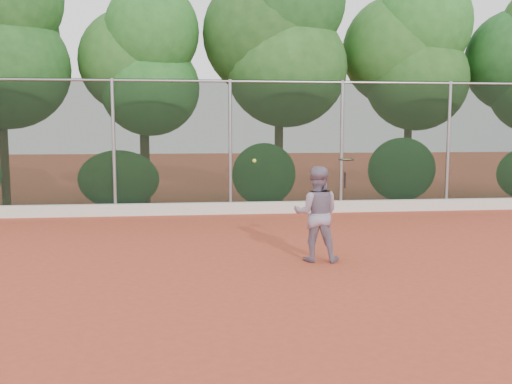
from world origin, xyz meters
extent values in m
plane|color=#AA3F28|center=(0.00, 0.00, 0.00)|extent=(80.00, 80.00, 0.00)
cube|color=silver|center=(0.00, 6.82, 0.15)|extent=(24.00, 0.20, 0.30)
imported|color=gray|center=(1.08, 1.41, 0.81)|extent=(0.91, 0.78, 1.63)
cube|color=black|center=(0.00, 7.00, 1.75)|extent=(24.00, 0.01, 3.50)
cylinder|color=gray|center=(0.00, 7.00, 3.45)|extent=(24.00, 0.06, 0.06)
cylinder|color=gray|center=(-3.00, 7.00, 1.75)|extent=(0.09, 0.09, 3.50)
cylinder|color=gray|center=(0.00, 7.00, 1.75)|extent=(0.09, 0.09, 3.50)
cylinder|color=gray|center=(3.00, 7.00, 1.75)|extent=(0.09, 0.09, 3.50)
cylinder|color=gray|center=(6.00, 7.00, 1.75)|extent=(0.09, 0.09, 3.50)
cylinder|color=#402718|center=(-6.30, 8.90, 1.45)|extent=(0.24, 0.24, 2.90)
ellipsoid|color=#2F6A28|center=(-6.10, 8.80, 3.90)|extent=(3.50, 2.90, 3.40)
cylinder|color=#3D2417|center=(-2.40, 9.30, 1.20)|extent=(0.28, 0.28, 2.40)
ellipsoid|color=#205D1F|center=(-2.20, 9.20, 3.40)|extent=(2.90, 2.40, 2.80)
ellipsoid|color=#25561D|center=(-2.70, 9.50, 4.20)|extent=(3.20, 2.70, 3.10)
ellipsoid|color=#205B1F|center=(-2.10, 9.00, 5.00)|extent=(2.70, 2.30, 2.90)
cylinder|color=#462C1B|center=(1.60, 9.00, 1.50)|extent=(0.26, 0.26, 3.00)
ellipsoid|color=#38732B|center=(1.80, 8.90, 4.00)|extent=(3.60, 3.00, 3.50)
ellipsoid|color=#2F6325|center=(1.30, 9.20, 5.00)|extent=(3.90, 3.20, 3.80)
ellipsoid|color=#2A6E2A|center=(1.90, 8.80, 5.90)|extent=(3.20, 2.70, 3.30)
cylinder|color=#47301B|center=(5.70, 9.20, 1.35)|extent=(0.24, 0.24, 2.70)
ellipsoid|color=#224E1B|center=(5.90, 9.10, 3.70)|extent=(3.20, 2.70, 3.10)
ellipsoid|color=#23531C|center=(5.40, 9.40, 4.60)|extent=(3.50, 2.90, 3.40)
ellipsoid|color=#226121|center=(6.00, 9.00, 5.40)|extent=(3.00, 2.50, 3.10)
ellipsoid|color=#306326|center=(-3.00, 7.80, 0.85)|extent=(2.20, 1.16, 1.60)
ellipsoid|color=#2E6F2A|center=(1.00, 7.80, 0.95)|extent=(1.80, 1.04, 1.76)
ellipsoid|color=#2A6E29|center=(5.00, 7.80, 1.05)|extent=(2.00, 1.10, 1.84)
cylinder|color=black|center=(1.54, 1.30, 1.39)|extent=(0.04, 0.04, 0.27)
torus|color=black|center=(1.54, 1.24, 1.74)|extent=(0.33, 0.33, 0.03)
cylinder|color=#B2CE3C|center=(1.54, 1.24, 1.74)|extent=(0.28, 0.28, 0.01)
sphere|color=#D0F136|center=(0.07, 1.87, 1.70)|extent=(0.07, 0.07, 0.07)
camera|label=1|loc=(-1.02, -7.99, 2.30)|focal=40.00mm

